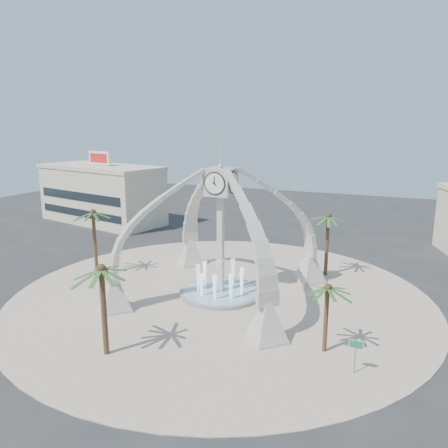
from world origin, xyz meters
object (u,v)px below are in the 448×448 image
at_px(palm_east, 328,288).
at_px(fountain, 221,292).
at_px(street_sign, 356,349).
at_px(palm_south, 101,270).
at_px(palm_west, 93,213).
at_px(palm_north, 328,217).
at_px(clock_tower, 221,230).

bearing_deg(palm_east, fountain, 148.83).
height_order(fountain, street_sign, fountain).
xyz_separation_m(palm_south, street_sign, (16.68, 4.64, -4.57)).
relative_size(palm_east, palm_west, 0.72).
bearing_deg(palm_south, palm_north, 64.65).
bearing_deg(palm_west, clock_tower, 1.14).
distance_m(fountain, palm_west, 16.27).
bearing_deg(palm_west, palm_north, 23.65).
xyz_separation_m(clock_tower, palm_east, (11.42, -6.91, -1.60)).
bearing_deg(palm_west, street_sign, -16.90).
distance_m(fountain, palm_north, 14.26).
distance_m(palm_west, palm_north, 25.17).
relative_size(palm_east, street_sign, 2.23).
height_order(fountain, palm_south, palm_south).
height_order(clock_tower, palm_west, clock_tower).
height_order(palm_east, palm_north, palm_north).
bearing_deg(palm_south, palm_west, 131.85).
bearing_deg(palm_west, palm_south, -48.15).
distance_m(clock_tower, palm_south, 13.94).
relative_size(clock_tower, palm_east, 3.19).
distance_m(clock_tower, palm_east, 13.44).
bearing_deg(street_sign, fountain, 146.01).
distance_m(palm_north, street_sign, 20.18).
distance_m(clock_tower, palm_north, 12.80).
bearing_deg(clock_tower, fountain, 90.00).
xyz_separation_m(clock_tower, fountain, (0.00, 0.00, -6.20)).
xyz_separation_m(clock_tower, palm_south, (-2.88, -13.64, -0.11)).
bearing_deg(palm_west, palm_east, -14.14).
xyz_separation_m(palm_north, palm_south, (-11.11, -23.44, -0.20)).
bearing_deg(fountain, palm_east, -31.17).
distance_m(fountain, street_sign, 16.54).
distance_m(palm_east, street_sign, 4.43).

